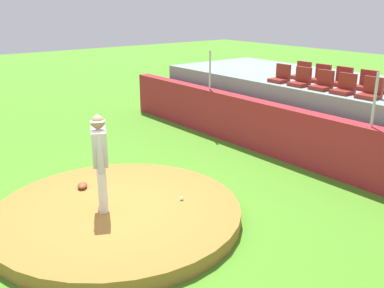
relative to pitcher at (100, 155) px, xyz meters
The scene contains 18 objects.
ground_plane 1.35m from the pitcher, 55.72° to the left, with size 60.00×60.00×0.00m, color #488A22.
pitchers_mound 1.22m from the pitcher, 55.72° to the left, with size 4.70×4.70×0.26m, color olive.
pitcher is the anchor object (origin of this frame).
baseball 1.82m from the pitcher, 64.51° to the left, with size 0.07×0.07×0.07m, color white.
fielding_glove 1.50m from the pitcher, behind, with size 0.30×0.20×0.11m, color brown.
brick_barrier 5.42m from the pitcher, 88.47° to the left, with size 14.41×0.40×1.39m, color #A5262D.
fence_post_left 6.31m from the pitcher, 121.06° to the left, with size 0.06×0.06×1.19m, color silver.
fence_post_right 5.83m from the pitcher, 68.08° to the left, with size 0.06×0.06×1.19m, color silver.
bleacher_platform 7.79m from the pitcher, 88.94° to the left, with size 12.30×3.92×1.79m, color gray.
stadium_chair_0 6.49m from the pitcher, 101.25° to the left, with size 0.48×0.44×0.50m.
stadium_chair_1 6.37m from the pitcher, 94.79° to the left, with size 0.48×0.44×0.50m.
stadium_chair_2 6.37m from the pitcher, 88.60° to the left, with size 0.48×0.44×0.50m.
stadium_chair_3 6.40m from the pitcher, 82.63° to the left, with size 0.48×0.44×0.50m.
stadium_chair_4 6.53m from the pitcher, 76.51° to the left, with size 0.48×0.44×0.50m.
stadium_chair_5 7.40m from the pitcher, 99.82° to the left, with size 0.48×0.44×0.50m.
stadium_chair_6 7.26m from the pitcher, 94.29° to the left, with size 0.48×0.44×0.50m.
stadium_chair_7 7.26m from the pitcher, 88.93° to the left, with size 0.48×0.44×0.50m.
stadium_chair_8 7.30m from the pitcher, 83.12° to the left, with size 0.48×0.44×0.50m.
Camera 1 is at (6.73, -3.49, 3.97)m, focal length 40.59 mm.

